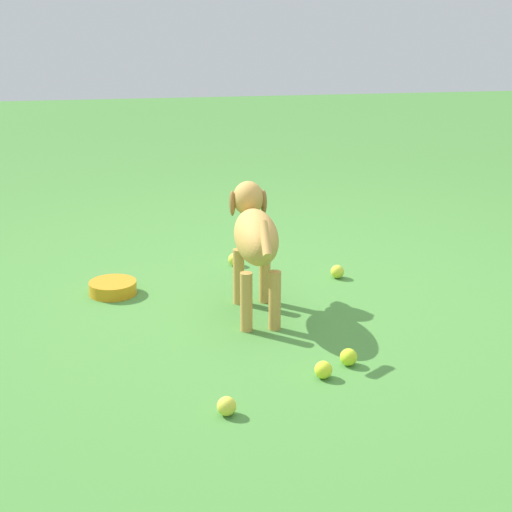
{
  "coord_description": "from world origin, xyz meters",
  "views": [
    {
      "loc": [
        -0.58,
        -3.39,
        1.37
      ],
      "look_at": [
        -0.08,
        -0.17,
        0.27
      ],
      "focal_mm": 56.88,
      "sensor_mm": 36.0,
      "label": 1
    }
  ],
  "objects": [
    {
      "name": "dog",
      "position": [
        -0.08,
        -0.12,
        0.35
      ],
      "size": [
        0.2,
        0.79,
        0.53
      ],
      "rotation": [
        0.0,
        0.0,
        1.54
      ],
      "color": "#C69347",
      "rests_on": "ground"
    },
    {
      "name": "tennis_ball_1",
      "position": [
        0.19,
        -0.7,
        0.03
      ],
      "size": [
        0.07,
        0.07,
        0.07
      ],
      "primitive_type": "sphere",
      "color": "#C6E02B",
      "rests_on": "ground"
    },
    {
      "name": "tennis_ball_3",
      "position": [
        0.07,
        -0.79,
        0.03
      ],
      "size": [
        0.07,
        0.07,
        0.07
      ],
      "primitive_type": "sphere",
      "color": "#D0E02E",
      "rests_on": "ground"
    },
    {
      "name": "tennis_ball_4",
      "position": [
        0.39,
        0.24,
        0.03
      ],
      "size": [
        0.07,
        0.07,
        0.07
      ],
      "primitive_type": "sphere",
      "color": "#CED738",
      "rests_on": "ground"
    },
    {
      "name": "ground",
      "position": [
        0.0,
        0.0,
        0.0
      ],
      "size": [
        14.0,
        14.0,
        0.0
      ],
      "primitive_type": "plane",
      "color": "#478438"
    },
    {
      "name": "tennis_ball_2",
      "position": [
        -0.31,
        -1.0,
        0.03
      ],
      "size": [
        0.07,
        0.07,
        0.07
      ],
      "primitive_type": "sphere",
      "color": "#D7D140",
      "rests_on": "ground"
    },
    {
      "name": "water_bowl",
      "position": [
        -0.7,
        0.19,
        0.03
      ],
      "size": [
        0.22,
        0.22,
        0.06
      ],
      "primitive_type": "cylinder",
      "color": "orange",
      "rests_on": "ground"
    },
    {
      "name": "tennis_ball_0",
      "position": [
        -0.08,
        0.5,
        0.03
      ],
      "size": [
        0.07,
        0.07,
        0.07
      ],
      "primitive_type": "sphere",
      "color": "#D8D940",
      "rests_on": "ground"
    }
  ]
}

